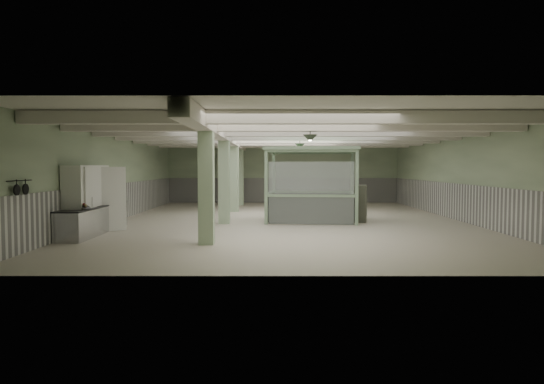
{
  "coord_description": "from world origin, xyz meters",
  "views": [
    {
      "loc": [
        -0.63,
        -19.63,
        2.2
      ],
      "look_at": [
        -0.65,
        -2.5,
        1.3
      ],
      "focal_mm": 32.0,
      "sensor_mm": 36.0,
      "label": 1
    }
  ],
  "objects_px": {
    "walkin_cooler": "(88,199)",
    "guard_booth": "(312,173)",
    "filing_cabinet": "(360,204)",
    "prep_counter": "(95,219)"
  },
  "relations": [
    {
      "from": "guard_booth",
      "to": "filing_cabinet",
      "type": "relative_size",
      "value": 2.69
    },
    {
      "from": "filing_cabinet",
      "to": "guard_booth",
      "type": "bearing_deg",
      "value": 178.03
    },
    {
      "from": "walkin_cooler",
      "to": "filing_cabinet",
      "type": "relative_size",
      "value": 1.7
    },
    {
      "from": "prep_counter",
      "to": "guard_booth",
      "type": "distance_m",
      "value": 8.48
    },
    {
      "from": "prep_counter",
      "to": "filing_cabinet",
      "type": "height_order",
      "value": "filing_cabinet"
    },
    {
      "from": "walkin_cooler",
      "to": "filing_cabinet",
      "type": "distance_m",
      "value": 10.11
    },
    {
      "from": "prep_counter",
      "to": "walkin_cooler",
      "type": "height_order",
      "value": "walkin_cooler"
    },
    {
      "from": "prep_counter",
      "to": "walkin_cooler",
      "type": "bearing_deg",
      "value": -103.06
    },
    {
      "from": "walkin_cooler",
      "to": "guard_booth",
      "type": "distance_m",
      "value": 8.62
    },
    {
      "from": "walkin_cooler",
      "to": "filing_cabinet",
      "type": "height_order",
      "value": "walkin_cooler"
    }
  ]
}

